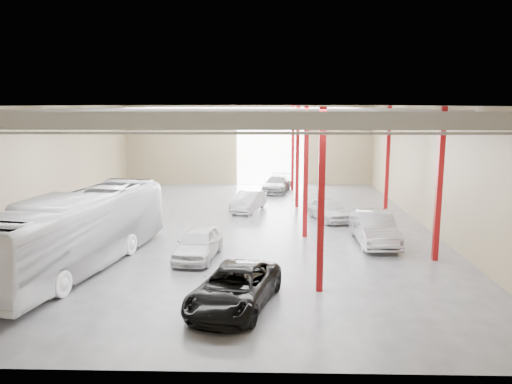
{
  "coord_description": "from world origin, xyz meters",
  "views": [
    {
      "loc": [
        1.86,
        -28.3,
        7.07
      ],
      "look_at": [
        1.12,
        -0.62,
        2.2
      ],
      "focal_mm": 35.0,
      "sensor_mm": 36.0,
      "label": 1
    }
  ],
  "objects_px": {
    "coach_bus": "(77,231)",
    "car_row_a": "(198,243)",
    "black_sedan": "(234,288)",
    "car_row_b": "(248,201)",
    "car_right_far": "(328,210)",
    "car_row_c": "(277,184)",
    "car_right_near": "(374,228)"
  },
  "relations": [
    {
      "from": "car_row_a",
      "to": "car_row_c",
      "type": "bearing_deg",
      "value": 84.56
    },
    {
      "from": "coach_bus",
      "to": "car_row_a",
      "type": "bearing_deg",
      "value": 28.66
    },
    {
      "from": "car_row_b",
      "to": "car_right_far",
      "type": "distance_m",
      "value": 5.65
    },
    {
      "from": "car_right_far",
      "to": "car_row_a",
      "type": "bearing_deg",
      "value": -149.28
    },
    {
      "from": "coach_bus",
      "to": "car_row_b",
      "type": "relative_size",
      "value": 2.97
    },
    {
      "from": "black_sedan",
      "to": "car_row_b",
      "type": "height_order",
      "value": "black_sedan"
    },
    {
      "from": "coach_bus",
      "to": "car_right_far",
      "type": "bearing_deg",
      "value": 49.74
    },
    {
      "from": "car_row_c",
      "to": "coach_bus",
      "type": "bearing_deg",
      "value": -103.71
    },
    {
      "from": "black_sedan",
      "to": "car_row_a",
      "type": "bearing_deg",
      "value": 124.75
    },
    {
      "from": "car_right_near",
      "to": "car_right_far",
      "type": "distance_m",
      "value": 5.49
    },
    {
      "from": "car_row_a",
      "to": "car_right_near",
      "type": "distance_m",
      "value": 9.08
    },
    {
      "from": "car_row_b",
      "to": "car_right_far",
      "type": "bearing_deg",
      "value": -11.12
    },
    {
      "from": "car_row_b",
      "to": "coach_bus",
      "type": "bearing_deg",
      "value": -103.68
    },
    {
      "from": "black_sedan",
      "to": "car_row_c",
      "type": "bearing_deg",
      "value": 100.26
    },
    {
      "from": "black_sedan",
      "to": "car_row_b",
      "type": "distance_m",
      "value": 16.17
    },
    {
      "from": "car_row_c",
      "to": "car_row_a",
      "type": "bearing_deg",
      "value": -91.45
    },
    {
      "from": "car_row_b",
      "to": "car_row_c",
      "type": "xyz_separation_m",
      "value": [
        2.03,
        7.5,
        0.01
      ]
    },
    {
      "from": "coach_bus",
      "to": "car_row_a",
      "type": "height_order",
      "value": "coach_bus"
    },
    {
      "from": "car_row_a",
      "to": "car_right_near",
      "type": "height_order",
      "value": "car_right_near"
    },
    {
      "from": "coach_bus",
      "to": "car_row_b",
      "type": "xyz_separation_m",
      "value": [
        6.9,
        12.08,
        -1.0
      ]
    },
    {
      "from": "car_row_b",
      "to": "car_row_c",
      "type": "bearing_deg",
      "value": 90.91
    },
    {
      "from": "coach_bus",
      "to": "black_sedan",
      "type": "bearing_deg",
      "value": -18.8
    },
    {
      "from": "car_right_near",
      "to": "car_right_far",
      "type": "height_order",
      "value": "car_right_near"
    },
    {
      "from": "black_sedan",
      "to": "car_right_near",
      "type": "height_order",
      "value": "car_right_near"
    },
    {
      "from": "coach_bus",
      "to": "car_row_c",
      "type": "distance_m",
      "value": 21.54
    },
    {
      "from": "car_row_a",
      "to": "car_row_b",
      "type": "bearing_deg",
      "value": 86.66
    },
    {
      "from": "car_right_far",
      "to": "black_sedan",
      "type": "bearing_deg",
      "value": -127.78
    },
    {
      "from": "car_row_b",
      "to": "car_row_c",
      "type": "relative_size",
      "value": 0.87
    },
    {
      "from": "coach_bus",
      "to": "car_right_near",
      "type": "xyz_separation_m",
      "value": [
        13.68,
        4.29,
        -0.83
      ]
    },
    {
      "from": "car_row_a",
      "to": "car_right_far",
      "type": "height_order",
      "value": "car_row_a"
    },
    {
      "from": "black_sedan",
      "to": "car_right_near",
      "type": "relative_size",
      "value": 1.02
    },
    {
      "from": "car_row_c",
      "to": "car_right_far",
      "type": "bearing_deg",
      "value": -62.62
    }
  ]
}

